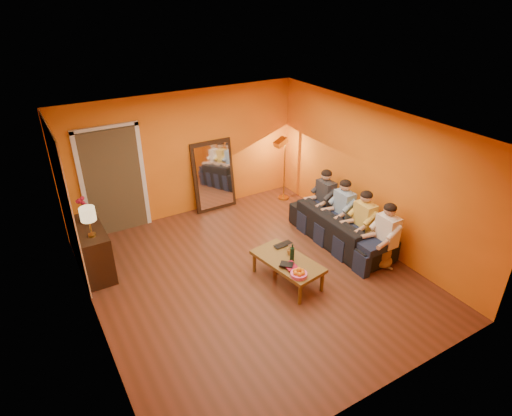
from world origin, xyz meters
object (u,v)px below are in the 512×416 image
person_far_left (386,236)px  laptop (285,246)px  coffee_table (287,270)px  tumbler (290,252)px  mirror_frame (213,176)px  vase (84,216)px  person_mid_right (344,209)px  dog (380,248)px  sofa (340,227)px  wine_bottle (292,252)px  sideboard (93,249)px  floor_lamp (284,170)px  person_far_right (325,198)px  person_mid_left (364,222)px  table_lamp (89,222)px

person_far_left → laptop: person_far_left is taller
coffee_table → tumbler: size_ratio=11.94×
mirror_frame → vase: bearing=-163.4°
mirror_frame → person_mid_right: size_ratio=1.25×
dog → sofa: bearing=78.2°
coffee_table → vase: vase is taller
wine_bottle → sideboard: bearing=144.0°
floor_lamp → sideboard: bearing=178.6°
person_far_left → person_mid_right: bearing=90.0°
floor_lamp → person_far_left: 3.08m
floor_lamp → person_far_right: 1.43m
sofa → dog: (0.10, -0.93, 0.01)m
wine_bottle → person_mid_right: bearing=21.9°
coffee_table → floor_lamp: bearing=47.9°
person_far_left → tumbler: person_far_left is taller
dog → person_far_right: person_far_right is taller
floor_lamp → person_far_left: bearing=-99.5°
person_mid_right → laptop: bearing=-170.1°
sideboard → dog: (4.34, -2.35, -0.09)m
wine_bottle → mirror_frame: bearing=88.7°
coffee_table → floor_lamp: (1.67, 2.59, 0.51)m
floor_lamp → person_far_left: (0.03, -3.07, -0.11)m
person_mid_left → person_mid_right: (0.00, 0.55, 0.00)m
sideboard → person_far_left: bearing=-28.9°
sofa → wine_bottle: bearing=110.4°
sideboard → person_mid_right: bearing=-16.7°
mirror_frame → sofa: mirror_frame is taller
person_far_right → vase: size_ratio=6.44×
person_mid_left → laptop: (-1.52, 0.29, -0.18)m
mirror_frame → vase: (-2.79, -0.83, 0.18)m
person_far_right → table_lamp: bearing=174.0°
tumbler → vase: bearing=143.6°
sideboard → dog: bearing=-28.4°
mirror_frame → laptop: (0.06, -2.66, -0.33)m
sofa → tumbler: size_ratio=21.50×
person_far_right → floor_lamp: bearing=91.2°
table_lamp → person_far_right: 4.42m
person_far_right → laptop: bearing=-151.8°
wine_bottle → laptop: 0.44m
sofa → sideboard: bearing=71.6°
coffee_table → wine_bottle: bearing=-54.3°
table_lamp → dog: (4.34, -2.05, -0.77)m
sideboard → floor_lamp: floor_lamp is taller
mirror_frame → wine_bottle: mirror_frame is taller
coffee_table → person_mid_right: person_mid_right is taller
person_mid_left → person_mid_right: same height
coffee_table → dog: dog is taller
table_lamp → laptop: size_ratio=1.50×
person_mid_right → wine_bottle: person_mid_right is taller
person_far_right → wine_bottle: bearing=-143.6°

